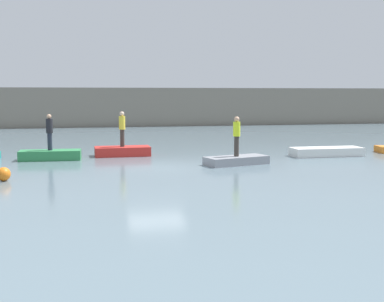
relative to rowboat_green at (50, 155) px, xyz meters
name	(u,v)px	position (x,y,z in m)	size (l,w,h in m)	color
ground_plane	(156,166)	(4.70, -3.22, -0.24)	(120.00, 120.00, 0.00)	slate
embankment_wall	(116,107)	(4.70, 24.20, 1.66)	(80.00, 1.20, 3.79)	gray
rowboat_green	(50,155)	(0.00, 0.00, 0.00)	(2.88, 1.06, 0.48)	#2D7F47
rowboat_red	(122,151)	(3.54, 0.90, 0.00)	(2.81, 1.26, 0.48)	red
rowboat_grey	(236,160)	(8.33, -3.39, -0.05)	(2.90, 1.14, 0.37)	gray
rowboat_white	(326,152)	(13.79, -1.43, -0.02)	(3.67, 1.22, 0.44)	white
person_dark_shirt	(49,130)	(0.00, 0.00, 1.20)	(0.32, 0.32, 1.74)	#232838
person_hiviz_shirt	(237,134)	(8.33, -3.39, 1.14)	(0.32, 0.32, 1.80)	#38332D
person_yellow_shirt	(122,127)	(3.54, 0.90, 1.25)	(0.32, 0.32, 1.81)	#38332D
mooring_buoy	(3,174)	(-1.29, -5.68, 0.02)	(0.51, 0.51, 0.51)	orange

